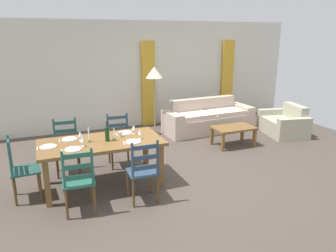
# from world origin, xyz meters

# --- Properties ---
(ground_plane) EXTENTS (9.60, 9.60, 0.02)m
(ground_plane) POSITION_xyz_m (0.00, 0.00, -0.01)
(ground_plane) COLOR #493F37
(wall_far) EXTENTS (9.60, 0.16, 2.70)m
(wall_far) POSITION_xyz_m (0.00, 3.30, 1.35)
(wall_far) COLOR beige
(wall_far) RESTS_ON ground_plane
(curtain_panel_left) EXTENTS (0.35, 0.08, 2.20)m
(curtain_panel_left) POSITION_xyz_m (0.56, 3.16, 1.10)
(curtain_panel_left) COLOR gold
(curtain_panel_left) RESTS_ON ground_plane
(curtain_panel_right) EXTENTS (0.35, 0.08, 2.20)m
(curtain_panel_right) POSITION_xyz_m (2.96, 3.16, 1.10)
(curtain_panel_right) COLOR gold
(curtain_panel_right) RESTS_ON ground_plane
(dining_table) EXTENTS (1.90, 0.96, 0.75)m
(dining_table) POSITION_xyz_m (-1.30, 0.02, 0.66)
(dining_table) COLOR brown
(dining_table) RESTS_ON ground_plane
(dining_chair_near_left) EXTENTS (0.44, 0.42, 0.96)m
(dining_chair_near_left) POSITION_xyz_m (-1.75, -0.71, 0.48)
(dining_chair_near_left) COLOR #225B4B
(dining_chair_near_left) RESTS_ON ground_plane
(dining_chair_near_right) EXTENTS (0.43, 0.41, 0.96)m
(dining_chair_near_right) POSITION_xyz_m (-0.86, -0.74, 0.48)
(dining_chair_near_right) COLOR #2B4057
(dining_chair_near_right) RESTS_ON ground_plane
(dining_chair_far_left) EXTENTS (0.44, 0.42, 0.96)m
(dining_chair_far_left) POSITION_xyz_m (-1.77, 0.75, 0.48)
(dining_chair_far_left) COLOR #254F4A
(dining_chair_far_left) RESTS_ON ground_plane
(dining_chair_far_right) EXTENTS (0.44, 0.42, 0.96)m
(dining_chair_far_right) POSITION_xyz_m (-0.84, 0.77, 0.48)
(dining_chair_far_right) COLOR #2D4654
(dining_chair_far_right) RESTS_ON ground_plane
(dining_chair_head_west) EXTENTS (0.43, 0.45, 0.96)m
(dining_chair_head_west) POSITION_xyz_m (-2.48, 0.01, 0.48)
(dining_chair_head_west) COLOR #225048
(dining_chair_head_west) RESTS_ON ground_plane
(dinner_plate_near_left) EXTENTS (0.24, 0.24, 0.02)m
(dinner_plate_near_left) POSITION_xyz_m (-1.75, -0.23, 0.76)
(dinner_plate_near_left) COLOR white
(dinner_plate_near_left) RESTS_ON dining_table
(fork_near_left) EXTENTS (0.03, 0.17, 0.01)m
(fork_near_left) POSITION_xyz_m (-1.90, -0.23, 0.75)
(fork_near_left) COLOR silver
(fork_near_left) RESTS_ON dining_table
(dinner_plate_near_right) EXTENTS (0.24, 0.24, 0.02)m
(dinner_plate_near_right) POSITION_xyz_m (-0.85, -0.23, 0.76)
(dinner_plate_near_right) COLOR white
(dinner_plate_near_right) RESTS_ON dining_table
(fork_near_right) EXTENTS (0.03, 0.17, 0.01)m
(fork_near_right) POSITION_xyz_m (-1.00, -0.23, 0.75)
(fork_near_right) COLOR silver
(fork_near_right) RESTS_ON dining_table
(dinner_plate_far_left) EXTENTS (0.24, 0.24, 0.02)m
(dinner_plate_far_left) POSITION_xyz_m (-1.75, 0.27, 0.76)
(dinner_plate_far_left) COLOR white
(dinner_plate_far_left) RESTS_ON dining_table
(fork_far_left) EXTENTS (0.03, 0.17, 0.01)m
(fork_far_left) POSITION_xyz_m (-1.90, 0.27, 0.75)
(fork_far_left) COLOR silver
(fork_far_left) RESTS_ON dining_table
(dinner_plate_far_right) EXTENTS (0.24, 0.24, 0.02)m
(dinner_plate_far_right) POSITION_xyz_m (-0.85, 0.27, 0.76)
(dinner_plate_far_right) COLOR white
(dinner_plate_far_right) RESTS_ON dining_table
(fork_far_right) EXTENTS (0.02, 0.17, 0.01)m
(fork_far_right) POSITION_xyz_m (-1.00, 0.27, 0.75)
(fork_far_right) COLOR silver
(fork_far_right) RESTS_ON dining_table
(dinner_plate_head_west) EXTENTS (0.24, 0.24, 0.02)m
(dinner_plate_head_west) POSITION_xyz_m (-2.08, 0.02, 0.76)
(dinner_plate_head_west) COLOR white
(dinner_plate_head_west) RESTS_ON dining_table
(fork_head_west) EXTENTS (0.03, 0.17, 0.01)m
(fork_head_west) POSITION_xyz_m (-2.23, 0.02, 0.75)
(fork_head_west) COLOR silver
(fork_head_west) RESTS_ON dining_table
(wine_bottle) EXTENTS (0.07, 0.07, 0.32)m
(wine_bottle) POSITION_xyz_m (-1.20, -0.01, 0.87)
(wine_bottle) COLOR #143819
(wine_bottle) RESTS_ON dining_table
(wine_glass_near_left) EXTENTS (0.06, 0.06, 0.16)m
(wine_glass_near_left) POSITION_xyz_m (-1.59, -0.13, 0.86)
(wine_glass_near_left) COLOR white
(wine_glass_near_left) RESTS_ON dining_table
(wine_glass_near_right) EXTENTS (0.06, 0.06, 0.16)m
(wine_glass_near_right) POSITION_xyz_m (-0.70, -0.10, 0.86)
(wine_glass_near_right) COLOR white
(wine_glass_near_right) RESTS_ON dining_table
(wine_glass_far_left) EXTENTS (0.06, 0.06, 0.16)m
(wine_glass_far_left) POSITION_xyz_m (-1.59, 0.15, 0.86)
(wine_glass_far_left) COLOR white
(wine_glass_far_left) RESTS_ON dining_table
(wine_glass_far_right) EXTENTS (0.06, 0.06, 0.16)m
(wine_glass_far_right) POSITION_xyz_m (-0.72, 0.18, 0.86)
(wine_glass_far_right) COLOR white
(wine_glass_far_right) RESTS_ON dining_table
(coffee_cup_primary) EXTENTS (0.07, 0.07, 0.09)m
(coffee_cup_primary) POSITION_xyz_m (-0.97, 0.10, 0.80)
(coffee_cup_primary) COLOR beige
(coffee_cup_primary) RESTS_ON dining_table
(candle_tall) EXTENTS (0.05, 0.05, 0.24)m
(candle_tall) POSITION_xyz_m (-1.48, 0.04, 0.82)
(candle_tall) COLOR #998C66
(candle_tall) RESTS_ON dining_table
(candle_short) EXTENTS (0.05, 0.05, 0.19)m
(candle_short) POSITION_xyz_m (-1.10, -0.02, 0.80)
(candle_short) COLOR #998C66
(candle_short) RESTS_ON dining_table
(couch) EXTENTS (2.32, 0.92, 0.80)m
(couch) POSITION_xyz_m (1.76, 2.09, 0.29)
(couch) COLOR #C3AE9A
(couch) RESTS_ON ground_plane
(coffee_table) EXTENTS (0.90, 0.56, 0.42)m
(coffee_table) POSITION_xyz_m (1.73, 0.88, 0.36)
(coffee_table) COLOR brown
(coffee_table) RESTS_ON ground_plane
(armchair_upholstered) EXTENTS (1.01, 1.30, 0.72)m
(armchair_upholstered) POSITION_xyz_m (3.38, 1.11, 0.25)
(armchair_upholstered) COLOR #AFAC92
(armchair_upholstered) RESTS_ON ground_plane
(standing_lamp) EXTENTS (0.40, 0.40, 1.64)m
(standing_lamp) POSITION_xyz_m (0.41, 2.28, 1.41)
(standing_lamp) COLOR #332D28
(standing_lamp) RESTS_ON ground_plane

